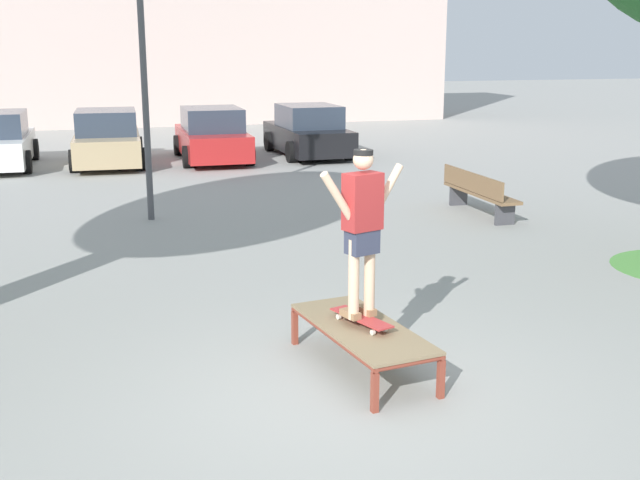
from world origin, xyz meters
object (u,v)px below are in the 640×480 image
at_px(skate_box, 362,330).
at_px(light_post, 140,9).
at_px(car_red, 212,136).
at_px(park_bench, 478,192).
at_px(skateboard, 361,318).
at_px(skater, 362,222).
at_px(car_tan, 107,139).
at_px(car_black, 308,132).

height_order(skate_box, light_post, light_post).
distance_m(car_red, park_bench, 9.63).
height_order(skateboard, skater, skater).
bearing_deg(car_tan, skate_box, -82.65).
xyz_separation_m(car_red, park_bench, (3.77, -8.86, -0.24)).
bearing_deg(park_bench, car_tan, 126.86).
xyz_separation_m(skateboard, skater, (-0.00, 0.00, 0.99)).
xyz_separation_m(car_red, light_post, (-2.35, -7.51, 3.13)).
height_order(skater, park_bench, skater).
bearing_deg(skateboard, car_black, 76.34).
relative_size(skate_box, light_post, 0.34).
relative_size(car_tan, car_black, 1.01).
height_order(car_tan, light_post, light_post).
xyz_separation_m(skateboard, car_red, (0.90, 15.34, 0.15)).
bearing_deg(skater, skateboard, -71.22).
bearing_deg(skateboard, park_bench, 54.22).
bearing_deg(car_red, light_post, -107.40).
relative_size(skate_box, car_tan, 0.47).
relative_size(skateboard, car_black, 0.19).
bearing_deg(light_post, car_tan, 94.01).
distance_m(skateboard, park_bench, 7.99).
bearing_deg(skate_box, car_black, 76.37).
bearing_deg(skate_box, car_tan, 97.35).
height_order(skate_box, car_tan, car_tan).
bearing_deg(light_post, skater, -79.49).
distance_m(skate_box, car_black, 16.03).
relative_size(park_bench, light_post, 0.41).
relative_size(car_tan, park_bench, 1.78).
height_order(skateboard, car_tan, car_tan).
relative_size(skater, car_black, 0.40).
distance_m(skater, park_bench, 8.06).
height_order(car_red, car_black, same).
height_order(skateboard, park_bench, park_bench).
bearing_deg(skate_box, car_red, 86.66).
distance_m(park_bench, light_post, 7.12).
distance_m(skater, car_black, 16.03).
bearing_deg(light_post, park_bench, -12.44).
distance_m(car_tan, light_post, 8.16).
distance_m(skate_box, park_bench, 8.01).
distance_m(car_red, light_post, 8.47).
xyz_separation_m(skate_box, car_tan, (-1.98, 15.37, 0.28)).
bearing_deg(car_red, skate_box, -93.34).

